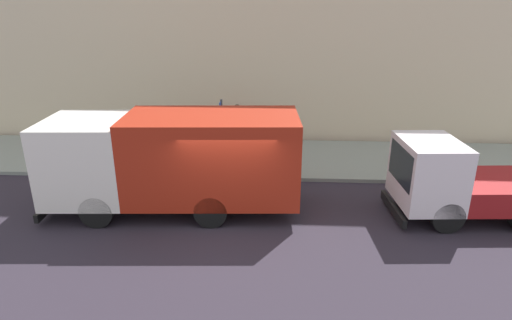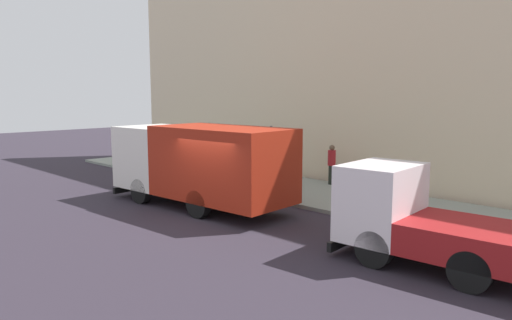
{
  "view_description": "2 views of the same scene",
  "coord_description": "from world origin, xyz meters",
  "views": [
    {
      "loc": [
        -10.4,
        -1.3,
        5.68
      ],
      "look_at": [
        0.66,
        -0.67,
        1.61
      ],
      "focal_mm": 29.89,
      "sensor_mm": 36.0,
      "label": 1
    },
    {
      "loc": [
        -9.44,
        -11.17,
        3.91
      ],
      "look_at": [
        1.45,
        -0.39,
        1.77
      ],
      "focal_mm": 33.54,
      "sensor_mm": 36.0,
      "label": 2
    }
  ],
  "objects": [
    {
      "name": "street_sign_post",
      "position": [
        3.27,
        0.63,
        1.67
      ],
      "size": [
        0.44,
        0.08,
        2.62
      ],
      "color": "#4C5156",
      "rests_on": "sidewalk"
    },
    {
      "name": "small_flatbed_truck",
      "position": [
        0.78,
        -6.44,
        1.03
      ],
      "size": [
        2.39,
        5.01,
        2.24
      ],
      "rotation": [
        0.0,
        0.0,
        0.07
      ],
      "color": "white",
      "rests_on": "ground"
    },
    {
      "name": "sidewalk",
      "position": [
        5.15,
        0.0,
        0.07
      ],
      "size": [
        4.3,
        30.0,
        0.13
      ],
      "primitive_type": "cube",
      "color": "gray",
      "rests_on": "ground"
    },
    {
      "name": "ground",
      "position": [
        0.0,
        0.0,
        0.0
      ],
      "size": [
        80.0,
        80.0,
        0.0
      ],
      "primitive_type": "plane",
      "color": "#2B252F"
    },
    {
      "name": "pedestrian_standing",
      "position": [
        5.29,
        2.91,
        1.02
      ],
      "size": [
        0.47,
        0.47,
        1.69
      ],
      "rotation": [
        0.0,
        0.0,
        5.14
      ],
      "color": "brown",
      "rests_on": "sidewalk"
    },
    {
      "name": "large_utility_truck",
      "position": [
        0.76,
        1.68,
        1.59
      ],
      "size": [
        2.82,
        7.25,
        2.82
      ],
      "rotation": [
        0.0,
        0.0,
        0.06
      ],
      "color": "white",
      "rests_on": "ground"
    },
    {
      "name": "traffic_cone_orange",
      "position": [
        3.92,
        4.53,
        0.42
      ],
      "size": [
        0.41,
        0.41,
        0.59
      ],
      "primitive_type": "cone",
      "color": "orange",
      "rests_on": "sidewalk"
    },
    {
      "name": "pedestrian_third",
      "position": [
        6.82,
        0.47,
        1.01
      ],
      "size": [
        0.39,
        0.39,
        1.66
      ],
      "rotation": [
        0.0,
        0.0,
        3.36
      ],
      "color": "black",
      "rests_on": "sidewalk"
    },
    {
      "name": "pedestrian_walking",
      "position": [
        4.35,
        5.44,
        1.01
      ],
      "size": [
        0.52,
        0.52,
        1.67
      ],
      "rotation": [
        0.0,
        0.0,
        0.95
      ],
      "color": "brown",
      "rests_on": "sidewalk"
    }
  ]
}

